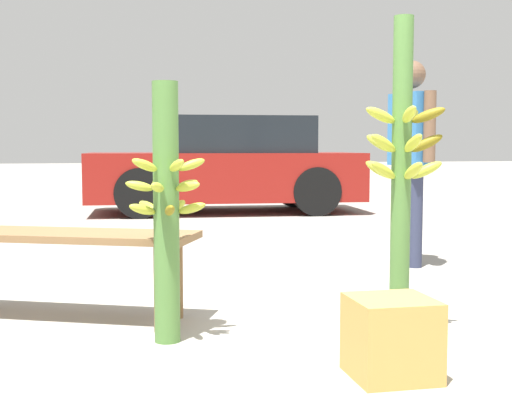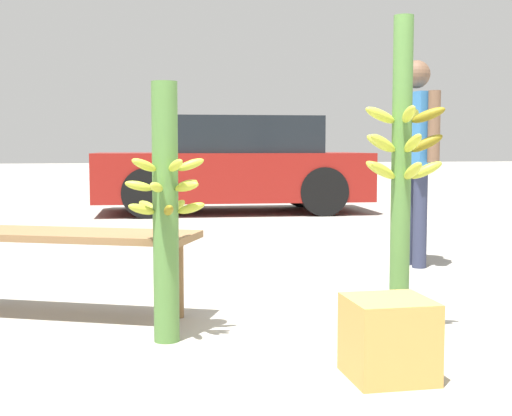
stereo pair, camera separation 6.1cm
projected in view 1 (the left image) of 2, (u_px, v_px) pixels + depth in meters
The scene contains 7 objects.
ground_plane at pixel (313, 366), 3.17m from camera, with size 80.00×80.00×0.00m, color #9E998E.
banana_stalk_left at pixel (166, 209), 3.52m from camera, with size 0.40×0.40×1.29m.
banana_stalk_center at pixel (401, 168), 3.62m from camera, with size 0.43×0.43×1.63m.
vendor_person at pixel (410, 143), 5.77m from camera, with size 0.25×0.60×1.66m.
market_bench at pixel (67, 244), 4.00m from camera, with size 1.51×0.98×0.50m.
parked_car at pixel (226, 166), 10.58m from camera, with size 4.07×1.91×1.41m.
produce_crate at pixel (391, 338), 3.01m from camera, with size 0.34×0.34×0.34m.
Camera 1 is at (-0.90, -2.98, 0.98)m, focal length 50.00 mm.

